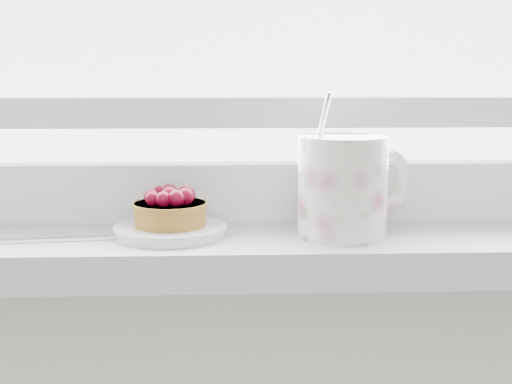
{
  "coord_description": "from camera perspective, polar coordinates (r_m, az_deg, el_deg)",
  "views": [
    {
      "loc": [
        0.0,
        1.12,
        1.12
      ],
      "look_at": [
        0.03,
        1.88,
        0.99
      ],
      "focal_mm": 50.0,
      "sensor_mm": 36.0,
      "label": 1
    }
  ],
  "objects": [
    {
      "name": "raspberry_tart",
      "position": [
        0.78,
        -6.87,
        -1.32
      ],
      "size": [
        0.08,
        0.08,
        0.04
      ],
      "color": "brown",
      "rests_on": "saucer"
    },
    {
      "name": "floral_mug",
      "position": [
        0.78,
        7.18,
        0.63
      ],
      "size": [
        0.15,
        0.13,
        0.16
      ],
      "color": "silver",
      "rests_on": "windowsill"
    },
    {
      "name": "fork",
      "position": [
        0.78,
        -13.03,
        -3.6
      ],
      "size": [
        0.22,
        0.04,
        0.0
      ],
      "color": "silver",
      "rests_on": "windowsill"
    },
    {
      "name": "saucer",
      "position": [
        0.78,
        -6.86,
        -3.1
      ],
      "size": [
        0.12,
        0.12,
        0.01
      ],
      "primitive_type": "cylinder",
      "color": "silver",
      "rests_on": "windowsill"
    }
  ]
}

